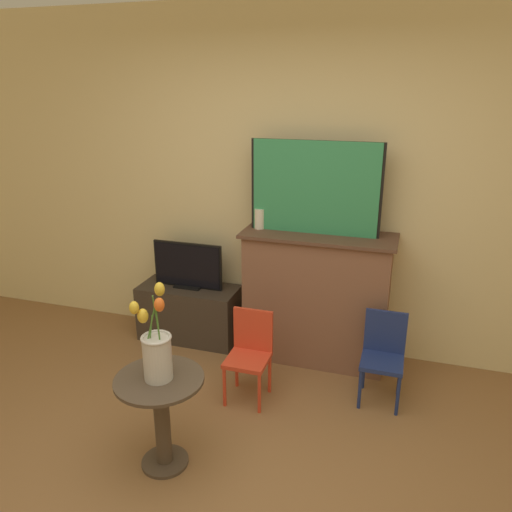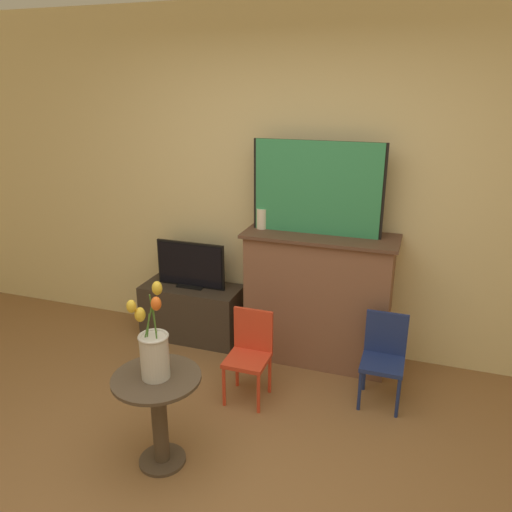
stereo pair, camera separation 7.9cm
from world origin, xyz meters
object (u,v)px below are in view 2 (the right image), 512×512
tv_monitor (191,266)px  chair_red (250,350)px  chair_blue (384,354)px  painting (317,188)px  vase_tulips (154,349)px

tv_monitor → chair_red: (0.76, -0.66, -0.30)m
chair_blue → chair_red: bearing=-164.1°
painting → vase_tulips: size_ratio=1.82×
vase_tulips → tv_monitor: bearing=108.8°
painting → tv_monitor: bearing=-179.7°
chair_red → chair_blue: (0.89, 0.25, 0.00)m
vase_tulips → chair_blue: bearing=42.4°
painting → chair_red: 1.26m
chair_red → vase_tulips: bearing=-108.4°
tv_monitor → chair_blue: bearing=-13.8°
tv_monitor → chair_blue: size_ratio=0.95×
chair_red → vase_tulips: 0.93m
tv_monitor → chair_red: bearing=-40.8°
tv_monitor → chair_red: tv_monitor is taller
tv_monitor → vase_tulips: 1.54m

